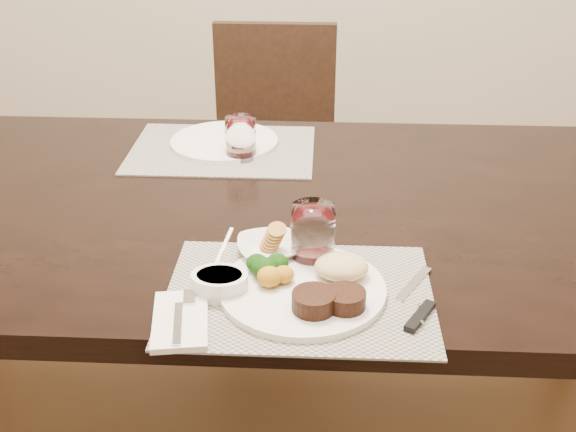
# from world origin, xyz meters

# --- Properties ---
(dining_table) EXTENTS (2.00, 1.00, 0.75)m
(dining_table) POSITION_xyz_m (0.00, 0.00, 0.67)
(dining_table) COLOR black
(dining_table) RESTS_ON ground
(chair_far) EXTENTS (0.42, 0.42, 0.90)m
(chair_far) POSITION_xyz_m (0.00, 0.93, 0.50)
(chair_far) COLOR black
(chair_far) RESTS_ON ground
(placemat_near) EXTENTS (0.46, 0.34, 0.00)m
(placemat_near) POSITION_xyz_m (0.14, -0.36, 0.75)
(placemat_near) COLOR gray
(placemat_near) RESTS_ON dining_table
(placemat_far) EXTENTS (0.46, 0.34, 0.00)m
(placemat_far) POSITION_xyz_m (-0.08, 0.28, 0.75)
(placemat_far) COLOR gray
(placemat_far) RESTS_ON dining_table
(dinner_plate) EXTENTS (0.29, 0.29, 0.05)m
(dinner_plate) POSITION_xyz_m (0.16, -0.36, 0.77)
(dinner_plate) COLOR white
(dinner_plate) RESTS_ON placemat_near
(napkin_fork) EXTENTS (0.11, 0.17, 0.02)m
(napkin_fork) POSITION_xyz_m (-0.05, -0.46, 0.76)
(napkin_fork) COLOR white
(napkin_fork) RESTS_ON placemat_near
(steak_knife) EXTENTS (0.08, 0.21, 0.01)m
(steak_knife) POSITION_xyz_m (0.34, -0.40, 0.76)
(steak_knife) COLOR silver
(steak_knife) RESTS_ON placemat_near
(cracker_bowl) EXTENTS (0.14, 0.14, 0.05)m
(cracker_bowl) POSITION_xyz_m (0.08, -0.24, 0.77)
(cracker_bowl) COLOR white
(cracker_bowl) RESTS_ON placemat_near
(sauce_ramekin) EXTENTS (0.10, 0.15, 0.08)m
(sauce_ramekin) POSITION_xyz_m (0.00, -0.37, 0.78)
(sauce_ramekin) COLOR white
(sauce_ramekin) RESTS_ON placemat_near
(wine_glass_near) EXTENTS (0.08, 0.08, 0.11)m
(wine_glass_near) POSITION_xyz_m (0.16, -0.25, 0.80)
(wine_glass_near) COLOR silver
(wine_glass_near) RESTS_ON placemat_near
(far_plate) EXTENTS (0.27, 0.27, 0.01)m
(far_plate) POSITION_xyz_m (-0.08, 0.31, 0.76)
(far_plate) COLOR white
(far_plate) RESTS_ON placemat_far
(wine_glass_far) EXTENTS (0.07, 0.07, 0.10)m
(wine_glass_far) POSITION_xyz_m (-0.03, 0.23, 0.80)
(wine_glass_far) COLOR silver
(wine_glass_far) RESTS_ON placemat_far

